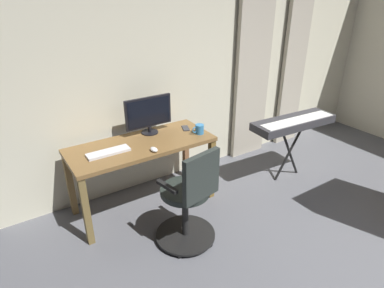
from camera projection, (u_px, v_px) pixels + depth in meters
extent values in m
cube|color=beige|center=(217.00, 52.00, 3.93)|extent=(5.31, 0.10, 2.88)
cube|color=#B6AE9C|center=(295.00, 59.00, 4.56)|extent=(0.40, 0.06, 2.48)
cube|color=#B6AE9C|center=(253.00, 65.00, 4.18)|extent=(0.54, 0.06, 2.48)
cube|color=brown|center=(141.00, 145.00, 3.28)|extent=(1.45, 0.61, 0.04)
cube|color=brown|center=(211.00, 169.00, 3.58)|extent=(0.06, 0.06, 0.70)
cube|color=brown|center=(86.00, 212.00, 2.91)|extent=(0.06, 0.06, 0.70)
cube|color=brown|center=(186.00, 151.00, 3.98)|extent=(0.06, 0.06, 0.70)
cube|color=brown|center=(70.00, 185.00, 3.31)|extent=(0.06, 0.06, 0.70)
cylinder|color=black|center=(185.00, 234.00, 3.10)|extent=(0.56, 0.56, 0.02)
sphere|color=black|center=(205.00, 223.00, 3.27)|extent=(0.05, 0.05, 0.05)
sphere|color=black|center=(175.00, 220.00, 3.32)|extent=(0.05, 0.05, 0.05)
sphere|color=black|center=(158.00, 238.00, 3.08)|extent=(0.05, 0.05, 0.05)
sphere|color=black|center=(180.00, 255.00, 2.88)|extent=(0.05, 0.05, 0.05)
sphere|color=black|center=(210.00, 245.00, 3.00)|extent=(0.05, 0.05, 0.05)
cylinder|color=black|center=(185.00, 214.00, 3.00)|extent=(0.06, 0.06, 0.46)
cylinder|color=#212825|center=(185.00, 191.00, 2.89)|extent=(0.51, 0.51, 0.05)
cube|color=#282F2B|center=(201.00, 177.00, 2.66)|extent=(0.38, 0.12, 0.41)
cube|color=black|center=(167.00, 187.00, 2.71)|extent=(0.08, 0.24, 0.03)
cube|color=black|center=(201.00, 170.00, 2.95)|extent=(0.08, 0.24, 0.03)
cylinder|color=black|center=(150.00, 132.00, 3.50)|extent=(0.18, 0.18, 0.01)
cylinder|color=black|center=(150.00, 129.00, 3.49)|extent=(0.04, 0.04, 0.06)
cube|color=black|center=(148.00, 112.00, 3.41)|extent=(0.51, 0.03, 0.32)
cube|color=black|center=(149.00, 112.00, 3.39)|extent=(0.47, 0.01, 0.28)
cube|color=silver|center=(108.00, 152.00, 3.07)|extent=(0.40, 0.13, 0.02)
ellipsoid|color=white|center=(154.00, 149.00, 3.11)|extent=(0.06, 0.10, 0.04)
cube|color=#333338|center=(186.00, 128.00, 3.61)|extent=(0.12, 0.16, 0.01)
cylinder|color=teal|center=(200.00, 129.00, 3.47)|extent=(0.09, 0.09, 0.10)
torus|color=teal|center=(195.00, 130.00, 3.44)|extent=(0.07, 0.01, 0.07)
cylinder|color=black|center=(289.00, 152.00, 3.97)|extent=(0.39, 0.05, 0.69)
cylinder|color=black|center=(289.00, 152.00, 3.97)|extent=(0.39, 0.05, 0.69)
cube|color=#333338|center=(294.00, 122.00, 3.81)|extent=(1.07, 0.39, 0.09)
cube|color=white|center=(298.00, 120.00, 3.74)|extent=(0.97, 0.24, 0.01)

